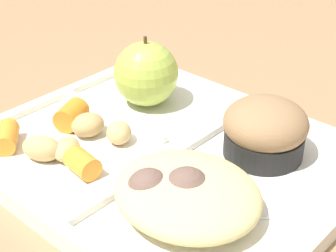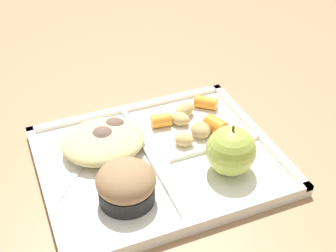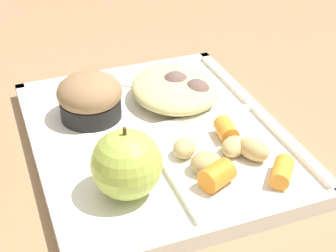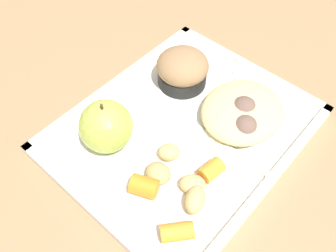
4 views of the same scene
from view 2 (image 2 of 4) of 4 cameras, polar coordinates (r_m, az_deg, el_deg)
name	(u,v)px [view 2 (image 2 of 4)]	position (r m, az deg, el deg)	size (l,w,h in m)	color
ground	(159,164)	(0.69, -1.15, -4.74)	(6.00, 6.00, 0.00)	#997551
lunch_tray	(159,161)	(0.69, -1.12, -4.31)	(0.34, 0.28, 0.02)	white
green_apple	(231,151)	(0.65, 7.75, -3.05)	(0.07, 0.07, 0.08)	#A8C14C
bran_muffin	(126,184)	(0.61, -5.17, -7.18)	(0.08, 0.08, 0.06)	black
carrot_slice_near_corner	(206,103)	(0.78, 4.66, 2.90)	(0.02, 0.02, 0.04)	orange
carrot_slice_back	(215,125)	(0.73, 5.82, 0.09)	(0.03, 0.03, 0.03)	orange
carrot_slice_diagonal	(161,120)	(0.74, -0.87, 0.70)	(0.02, 0.02, 0.03)	orange
potato_chunk_large	(184,110)	(0.76, 2.03, 1.96)	(0.04, 0.02, 0.02)	tan
potato_chunk_corner	(201,130)	(0.72, 4.05, -0.48)	(0.03, 0.03, 0.02)	tan
potato_chunk_golden	(184,139)	(0.70, 1.99, -1.65)	(0.03, 0.02, 0.02)	tan
potato_chunk_wedge	(180,119)	(0.74, 1.47, 0.90)	(0.03, 0.03, 0.02)	tan
egg_noodle_pile	(103,141)	(0.69, -7.95, -1.85)	(0.12, 0.11, 0.03)	#D6C684
meatball_front	(109,135)	(0.71, -7.30, -1.07)	(0.03, 0.03, 0.03)	#755B4C
meatball_center	(103,139)	(0.69, -8.00, -1.62)	(0.04, 0.04, 0.04)	brown
meatball_back	(115,129)	(0.71, -6.57, -0.39)	(0.04, 0.04, 0.04)	brown
plastic_fork	(81,163)	(0.68, -10.61, -4.54)	(0.11, 0.12, 0.00)	silver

